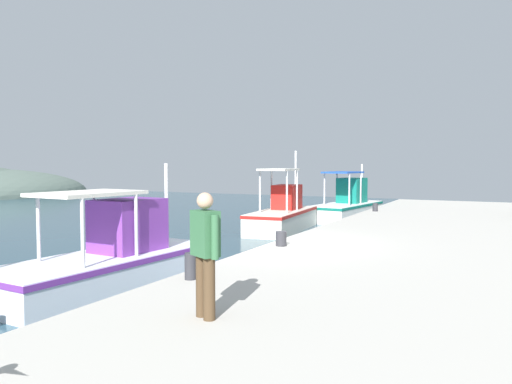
{
  "coord_description": "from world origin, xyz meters",
  "views": [
    {
      "loc": [
        -11.91,
        -5.42,
        2.86
      ],
      "look_at": [
        4.48,
        2.65,
        1.83
      ],
      "focal_mm": 35.37,
      "sensor_mm": 36.0,
      "label": 1
    }
  ],
  "objects_px": {
    "fishing_boat_fourth": "(347,206)",
    "mooring_bollard_nearest": "(190,266)",
    "mooring_bollard_second": "(281,239)",
    "mooring_bollard_third": "(375,207)",
    "fishing_boat_second": "(111,259)",
    "fishing_boat_third": "(283,215)",
    "fisherman_standing": "(205,249)"
  },
  "relations": [
    {
      "from": "mooring_bollard_second",
      "to": "fishing_boat_third",
      "type": "bearing_deg",
      "value": 22.87
    },
    {
      "from": "fishing_boat_fourth",
      "to": "mooring_bollard_third",
      "type": "height_order",
      "value": "fishing_boat_fourth"
    },
    {
      "from": "fishing_boat_third",
      "to": "mooring_bollard_nearest",
      "type": "distance_m",
      "value": 12.79
    },
    {
      "from": "fishing_boat_second",
      "to": "mooring_bollard_second",
      "type": "height_order",
      "value": "fishing_boat_second"
    },
    {
      "from": "fishing_boat_fourth",
      "to": "fisherman_standing",
      "type": "height_order",
      "value": "fishing_boat_fourth"
    },
    {
      "from": "fishing_boat_second",
      "to": "mooring_bollard_nearest",
      "type": "bearing_deg",
      "value": -114.74
    },
    {
      "from": "fishing_boat_third",
      "to": "mooring_bollard_third",
      "type": "height_order",
      "value": "fishing_boat_third"
    },
    {
      "from": "fishing_boat_second",
      "to": "fishing_boat_third",
      "type": "xyz_separation_m",
      "value": [
        10.83,
        0.28,
        0.03
      ]
    },
    {
      "from": "mooring_bollard_nearest",
      "to": "fishing_boat_second",
      "type": "bearing_deg",
      "value": 65.26
    },
    {
      "from": "fishing_boat_second",
      "to": "mooring_bollard_third",
      "type": "xyz_separation_m",
      "value": [
        12.89,
        -3.19,
        0.33
      ]
    },
    {
      "from": "fishing_boat_third",
      "to": "fishing_boat_fourth",
      "type": "distance_m",
      "value": 5.81
    },
    {
      "from": "mooring_bollard_nearest",
      "to": "fisherman_standing",
      "type": "bearing_deg",
      "value": -141.32
    },
    {
      "from": "fisherman_standing",
      "to": "mooring_bollard_second",
      "type": "height_order",
      "value": "fisherman_standing"
    },
    {
      "from": "mooring_bollard_third",
      "to": "fishing_boat_fourth",
      "type": "bearing_deg",
      "value": 32.0
    },
    {
      "from": "mooring_bollard_nearest",
      "to": "mooring_bollard_third",
      "type": "relative_size",
      "value": 1.34
    },
    {
      "from": "fisherman_standing",
      "to": "mooring_bollard_nearest",
      "type": "relative_size",
      "value": 3.53
    },
    {
      "from": "fishing_boat_fourth",
      "to": "mooring_bollard_second",
      "type": "distance_m",
      "value": 14.1
    },
    {
      "from": "fisherman_standing",
      "to": "mooring_bollard_third",
      "type": "distance_m",
      "value": 16.24
    },
    {
      "from": "fishing_boat_fourth",
      "to": "mooring_bollard_third",
      "type": "bearing_deg",
      "value": -148.0
    },
    {
      "from": "mooring_bollard_third",
      "to": "fishing_boat_second",
      "type": "bearing_deg",
      "value": 166.1
    },
    {
      "from": "mooring_bollard_nearest",
      "to": "mooring_bollard_second",
      "type": "bearing_deg",
      "value": -0.0
    },
    {
      "from": "mooring_bollard_second",
      "to": "mooring_bollard_third",
      "type": "distance_m",
      "value": 10.28
    },
    {
      "from": "fishing_boat_second",
      "to": "mooring_bollard_third",
      "type": "bearing_deg",
      "value": -13.9
    },
    {
      "from": "fishing_boat_fourth",
      "to": "fishing_boat_second",
      "type": "bearing_deg",
      "value": 176.81
    },
    {
      "from": "mooring_bollard_third",
      "to": "mooring_bollard_second",
      "type": "bearing_deg",
      "value": 180.0
    },
    {
      "from": "mooring_bollard_nearest",
      "to": "mooring_bollard_second",
      "type": "distance_m",
      "value": 4.07
    },
    {
      "from": "fisherman_standing",
      "to": "mooring_bollard_second",
      "type": "distance_m",
      "value": 6.09
    },
    {
      "from": "fisherman_standing",
      "to": "mooring_bollard_nearest",
      "type": "xyz_separation_m",
      "value": [
        1.8,
        1.44,
        -0.69
      ]
    },
    {
      "from": "fishing_boat_second",
      "to": "mooring_bollard_third",
      "type": "distance_m",
      "value": 13.28
    },
    {
      "from": "fishing_boat_fourth",
      "to": "mooring_bollard_nearest",
      "type": "xyz_separation_m",
      "value": [
        -17.99,
        -2.27,
        0.35
      ]
    },
    {
      "from": "mooring_bollard_second",
      "to": "mooring_bollard_third",
      "type": "xyz_separation_m",
      "value": [
        10.28,
        0.0,
        -0.01
      ]
    },
    {
      "from": "fisherman_standing",
      "to": "mooring_bollard_nearest",
      "type": "bearing_deg",
      "value": 38.68
    }
  ]
}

